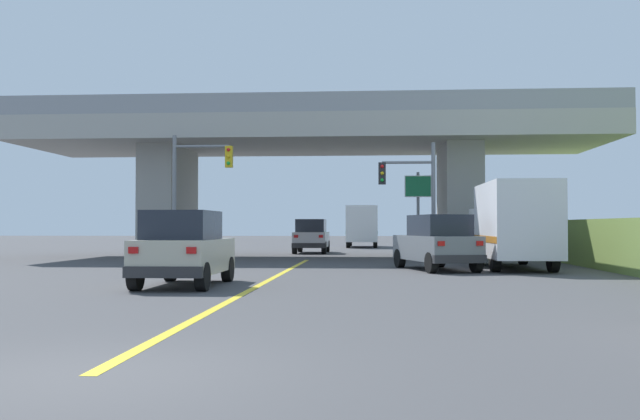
{
  "coord_description": "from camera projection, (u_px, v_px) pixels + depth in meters",
  "views": [
    {
      "loc": [
        3.03,
        -7.48,
        1.61
      ],
      "look_at": [
        1.3,
        16.72,
        2.16
      ],
      "focal_mm": 40.05,
      "sensor_mm": 36.0,
      "label": 1
    }
  ],
  "objects": [
    {
      "name": "ground",
      "position": [
        312.0,
        257.0,
        36.7
      ],
      "size": [
        160.0,
        160.0,
        0.0
      ],
      "primitive_type": "plane",
      "color": "#424244"
    },
    {
      "name": "overpass_bridge",
      "position": [
        312.0,
        153.0,
        36.82
      ],
      "size": [
        29.36,
        8.97,
        7.74
      ],
      "color": "#A8A59E",
      "rests_on": "ground"
    },
    {
      "name": "lane_divider_stripe",
      "position": [
        266.0,
        281.0,
        20.72
      ],
      "size": [
        0.2,
        26.23,
        0.01
      ],
      "primitive_type": "cube",
      "color": "yellow",
      "rests_on": "ground"
    },
    {
      "name": "suv_lead",
      "position": [
        184.0,
        248.0,
        19.14
      ],
      "size": [
        1.95,
        4.26,
        2.02
      ],
      "color": "#B7B29E",
      "rests_on": "ground"
    },
    {
      "name": "suv_crossing",
      "position": [
        437.0,
        242.0,
        26.05
      ],
      "size": [
        3.05,
        4.92,
        2.02
      ],
      "rotation": [
        0.0,
        0.0,
        0.28
      ],
      "color": "slate",
      "rests_on": "ground"
    },
    {
      "name": "box_truck",
      "position": [
        512.0,
        224.0,
        27.0
      ],
      "size": [
        2.33,
        7.3,
        3.21
      ],
      "color": "silver",
      "rests_on": "ground"
    },
    {
      "name": "sedan_oncoming",
      "position": [
        311.0,
        236.0,
        42.75
      ],
      "size": [
        1.96,
        4.4,
        2.02
      ],
      "color": "silver",
      "rests_on": "ground"
    },
    {
      "name": "traffic_signal_nearside",
      "position": [
        415.0,
        189.0,
        31.17
      ],
      "size": [
        2.48,
        0.36,
        5.26
      ],
      "color": "slate",
      "rests_on": "ground"
    },
    {
      "name": "traffic_signal_farside",
      "position": [
        194.0,
        180.0,
        31.9
      ],
      "size": [
        2.73,
        0.36,
        5.69
      ],
      "color": "slate",
      "rests_on": "ground"
    },
    {
      "name": "highway_sign",
      "position": [
        418.0,
        197.0,
        34.36
      ],
      "size": [
        1.29,
        0.17,
        4.21
      ],
      "color": "slate",
      "rests_on": "ground"
    },
    {
      "name": "semi_truck_distant",
      "position": [
        362.0,
        226.0,
        54.48
      ],
      "size": [
        2.33,
        6.47,
        3.13
      ],
      "color": "navy",
      "rests_on": "ground"
    }
  ]
}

